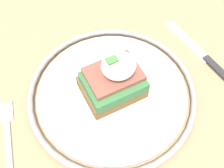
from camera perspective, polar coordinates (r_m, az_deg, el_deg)
dining_table at (r=0.56m, az=2.69°, el=-10.63°), size 0.92×0.84×0.72m
plate at (r=0.47m, az=0.00°, el=-1.80°), size 0.28×0.28×0.02m
sandwich at (r=0.43m, az=0.28°, el=0.81°), size 0.09×0.08×0.08m
fork at (r=0.47m, az=-20.43°, el=-9.77°), size 0.04×0.14×0.00m
knife at (r=0.54m, az=18.85°, el=4.63°), size 0.03×0.19×0.01m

